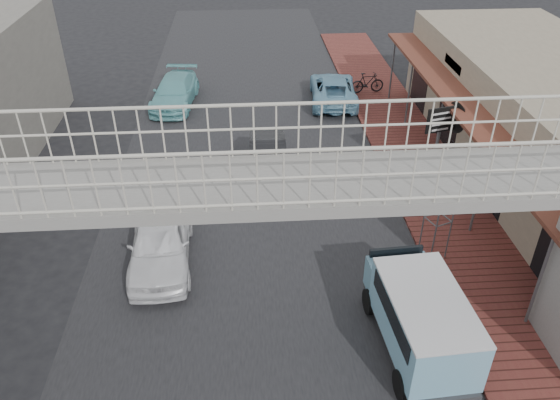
{
  "coord_description": "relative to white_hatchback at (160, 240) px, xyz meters",
  "views": [
    {
      "loc": [
        -0.16,
        -12.67,
        10.44
      ],
      "look_at": [
        0.76,
        0.59,
        1.8
      ],
      "focal_mm": 35.0,
      "sensor_mm": 36.0,
      "label": 1
    }
  ],
  "objects": [
    {
      "name": "ground",
      "position": [
        2.78,
        -0.31,
        -0.74
      ],
      "size": [
        120.0,
        120.0,
        0.0
      ],
      "primitive_type": "plane",
      "color": "black",
      "rests_on": "ground"
    },
    {
      "name": "road_strip",
      "position": [
        2.78,
        -0.31,
        -0.73
      ],
      "size": [
        10.0,
        60.0,
        0.01
      ],
      "primitive_type": "cube",
      "color": "black",
      "rests_on": "ground"
    },
    {
      "name": "sidewalk",
      "position": [
        9.28,
        2.69,
        -0.69
      ],
      "size": [
        3.0,
        40.0,
        0.1
      ],
      "primitive_type": "cube",
      "color": "brown",
      "rests_on": "ground"
    },
    {
      "name": "footbridge",
      "position": [
        2.78,
        -4.31,
        2.44
      ],
      "size": [
        16.4,
        2.4,
        6.34
      ],
      "color": "gray",
      "rests_on": "ground"
    },
    {
      "name": "white_hatchback",
      "position": [
        0.0,
        0.0,
        0.0
      ],
      "size": [
        1.95,
        4.4,
        1.47
      ],
      "primitive_type": "imported",
      "rotation": [
        0.0,
        0.0,
        0.05
      ],
      "color": "white",
      "rests_on": "ground"
    },
    {
      "name": "dark_sedan",
      "position": [
        3.41,
        4.9,
        -0.1
      ],
      "size": [
        1.41,
        3.9,
        1.28
      ],
      "primitive_type": "imported",
      "rotation": [
        0.0,
        0.0,
        -0.01
      ],
      "color": "black",
      "rests_on": "ground"
    },
    {
      "name": "angkot_curb",
      "position": [
        6.9,
        11.67,
        -0.11
      ],
      "size": [
        2.45,
        4.7,
        1.26
      ],
      "primitive_type": "imported",
      "rotation": [
        0.0,
        0.0,
        3.06
      ],
      "color": "#72A9C6",
      "rests_on": "ground"
    },
    {
      "name": "angkot_far",
      "position": [
        -0.67,
        11.83,
        -0.09
      ],
      "size": [
        2.27,
        4.61,
        1.29
      ],
      "primitive_type": "imported",
      "rotation": [
        0.0,
        0.0,
        -0.11
      ],
      "color": "#72C1C6",
      "rests_on": "ground"
    },
    {
      "name": "angkot_van",
      "position": [
        6.58,
        -3.94,
        0.46
      ],
      "size": [
        1.99,
        3.95,
        1.89
      ],
      "rotation": [
        0.0,
        0.0,
        0.06
      ],
      "color": "black",
      "rests_on": "ground"
    },
    {
      "name": "motorcycle_near",
      "position": [
        10.0,
        4.79,
        -0.16
      ],
      "size": [
        1.87,
        0.8,
        0.96
      ],
      "primitive_type": "imported",
      "rotation": [
        0.0,
        0.0,
        1.66
      ],
      "color": "black",
      "rests_on": "sidewalk"
    },
    {
      "name": "motorcycle_far",
      "position": [
        8.73,
        12.45,
        -0.13
      ],
      "size": [
        1.73,
        0.65,
        1.01
      ],
      "primitive_type": "imported",
      "rotation": [
        0.0,
        0.0,
        1.68
      ],
      "color": "black",
      "rests_on": "sidewalk"
    },
    {
      "name": "street_clock",
      "position": [
        8.08,
        -0.42,
        1.93
      ],
      "size": [
        0.8,
        0.76,
        3.1
      ],
      "rotation": [
        0.0,
        0.0,
        0.37
      ],
      "color": "#59595B",
      "rests_on": "sidewalk"
    },
    {
      "name": "arrow_sign",
      "position": [
        10.06,
        3.9,
        1.82
      ],
      "size": [
        1.84,
        1.22,
        3.05
      ],
      "rotation": [
        0.0,
        0.0,
        0.27
      ],
      "color": "#59595B",
      "rests_on": "sidewalk"
    }
  ]
}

